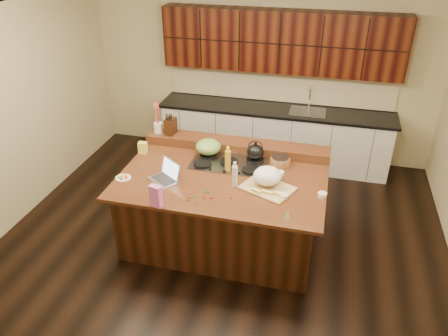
# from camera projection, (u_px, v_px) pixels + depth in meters

# --- Properties ---
(room) EXTENTS (5.52, 5.02, 2.72)m
(room) POSITION_uv_depth(u_px,v_px,m) (223.00, 143.00, 4.89)
(room) COLOR black
(room) RESTS_ON ground
(island) EXTENTS (2.40, 1.60, 0.92)m
(island) POSITION_uv_depth(u_px,v_px,m) (223.00, 208.00, 5.33)
(island) COLOR black
(island) RESTS_ON ground
(back_ledge) EXTENTS (2.40, 0.30, 0.12)m
(back_ledge) POSITION_uv_depth(u_px,v_px,m) (236.00, 145.00, 5.67)
(back_ledge) COLOR black
(back_ledge) RESTS_ON island
(cooktop) EXTENTS (0.92, 0.52, 0.05)m
(cooktop) POSITION_uv_depth(u_px,v_px,m) (229.00, 163.00, 5.35)
(cooktop) COLOR gray
(cooktop) RESTS_ON island
(back_counter) EXTENTS (3.70, 0.66, 2.40)m
(back_counter) POSITION_uv_depth(u_px,v_px,m) (276.00, 105.00, 6.88)
(back_counter) COLOR silver
(back_counter) RESTS_ON ground
(kettle) EXTENTS (0.24, 0.24, 0.19)m
(kettle) POSITION_uv_depth(u_px,v_px,m) (255.00, 152.00, 5.34)
(kettle) COLOR black
(kettle) RESTS_ON cooktop
(green_bowl) EXTENTS (0.35, 0.35, 0.18)m
(green_bowl) POSITION_uv_depth(u_px,v_px,m) (208.00, 147.00, 5.47)
(green_bowl) COLOR olive
(green_bowl) RESTS_ON cooktop
(laptop) EXTENTS (0.42, 0.40, 0.23)m
(laptop) POSITION_uv_depth(u_px,v_px,m) (167.00, 175.00, 5.01)
(laptop) COLOR #B7B7BC
(laptop) RESTS_ON island
(oil_bottle) EXTENTS (0.08, 0.08, 0.27)m
(oil_bottle) POSITION_uv_depth(u_px,v_px,m) (228.00, 161.00, 5.14)
(oil_bottle) COLOR gold
(oil_bottle) RESTS_ON island
(vinegar_bottle) EXTENTS (0.08, 0.08, 0.25)m
(vinegar_bottle) POSITION_uv_depth(u_px,v_px,m) (235.00, 176.00, 4.86)
(vinegar_bottle) COLOR silver
(vinegar_bottle) RESTS_ON island
(wooden_tray) EXTENTS (0.66, 0.59, 0.22)m
(wooden_tray) POSITION_uv_depth(u_px,v_px,m) (267.00, 179.00, 4.86)
(wooden_tray) COLOR tan
(wooden_tray) RESTS_ON island
(ramekin_a) EXTENTS (0.13, 0.13, 0.04)m
(ramekin_a) POSITION_uv_depth(u_px,v_px,m) (283.00, 196.00, 4.70)
(ramekin_a) COLOR white
(ramekin_a) RESTS_ON island
(ramekin_b) EXTENTS (0.11, 0.11, 0.04)m
(ramekin_b) POSITION_uv_depth(u_px,v_px,m) (322.00, 195.00, 4.72)
(ramekin_b) COLOR white
(ramekin_b) RESTS_ON island
(ramekin_c) EXTENTS (0.13, 0.13, 0.04)m
(ramekin_c) POSITION_uv_depth(u_px,v_px,m) (280.00, 173.00, 5.12)
(ramekin_c) COLOR white
(ramekin_c) RESTS_ON island
(strainer_bowl) EXTENTS (0.30, 0.30, 0.09)m
(strainer_bowl) POSITION_uv_depth(u_px,v_px,m) (280.00, 162.00, 5.32)
(strainer_bowl) COLOR #996B3F
(strainer_bowl) RESTS_ON island
(kitchen_timer) EXTENTS (0.09, 0.09, 0.07)m
(kitchen_timer) POSITION_uv_depth(u_px,v_px,m) (287.00, 213.00, 4.40)
(kitchen_timer) COLOR silver
(kitchen_timer) RESTS_ON island
(pink_bag) EXTENTS (0.14, 0.10, 0.24)m
(pink_bag) POSITION_uv_depth(u_px,v_px,m) (156.00, 196.00, 4.52)
(pink_bag) COLOR #E36BC2
(pink_bag) RESTS_ON island
(candy_plate) EXTENTS (0.23, 0.23, 0.01)m
(candy_plate) POSITION_uv_depth(u_px,v_px,m) (123.00, 178.00, 5.06)
(candy_plate) COLOR white
(candy_plate) RESTS_ON island
(package_box) EXTENTS (0.11, 0.08, 0.15)m
(package_box) POSITION_uv_depth(u_px,v_px,m) (143.00, 148.00, 5.56)
(package_box) COLOR #E1D74F
(package_box) RESTS_ON island
(utensil_crock) EXTENTS (0.14, 0.14, 0.14)m
(utensil_crock) POSITION_uv_depth(u_px,v_px,m) (158.00, 128.00, 5.83)
(utensil_crock) COLOR white
(utensil_crock) RESTS_ON back_ledge
(knife_block) EXTENTS (0.14, 0.19, 0.22)m
(knife_block) POSITION_uv_depth(u_px,v_px,m) (171.00, 126.00, 5.77)
(knife_block) COLOR black
(knife_block) RESTS_ON back_ledge
(gumdrop_0) EXTENTS (0.02, 0.02, 0.02)m
(gumdrop_0) POSITION_uv_depth(u_px,v_px,m) (231.00, 198.00, 4.69)
(gumdrop_0) COLOR red
(gumdrop_0) RESTS_ON island
(gumdrop_1) EXTENTS (0.02, 0.02, 0.02)m
(gumdrop_1) POSITION_uv_depth(u_px,v_px,m) (204.00, 191.00, 4.81)
(gumdrop_1) COLOR #198C26
(gumdrop_1) RESTS_ON island
(gumdrop_2) EXTENTS (0.02, 0.02, 0.02)m
(gumdrop_2) POSITION_uv_depth(u_px,v_px,m) (212.00, 198.00, 4.70)
(gumdrop_2) COLOR red
(gumdrop_2) RESTS_ON island
(gumdrop_3) EXTENTS (0.02, 0.02, 0.02)m
(gumdrop_3) POSITION_uv_depth(u_px,v_px,m) (194.00, 197.00, 4.71)
(gumdrop_3) COLOR #198C26
(gumdrop_3) RESTS_ON island
(gumdrop_4) EXTENTS (0.02, 0.02, 0.02)m
(gumdrop_4) POSITION_uv_depth(u_px,v_px,m) (211.00, 198.00, 4.69)
(gumdrop_4) COLOR red
(gumdrop_4) RESTS_ON island
(gumdrop_5) EXTENTS (0.02, 0.02, 0.02)m
(gumdrop_5) POSITION_uv_depth(u_px,v_px,m) (195.00, 202.00, 4.62)
(gumdrop_5) COLOR #198C26
(gumdrop_5) RESTS_ON island
(gumdrop_6) EXTENTS (0.02, 0.02, 0.02)m
(gumdrop_6) POSITION_uv_depth(u_px,v_px,m) (191.00, 197.00, 4.70)
(gumdrop_6) COLOR red
(gumdrop_6) RESTS_ON island
(gumdrop_7) EXTENTS (0.02, 0.02, 0.02)m
(gumdrop_7) POSITION_uv_depth(u_px,v_px,m) (188.00, 200.00, 4.66)
(gumdrop_7) COLOR #198C26
(gumdrop_7) RESTS_ON island
(gumdrop_8) EXTENTS (0.02, 0.02, 0.02)m
(gumdrop_8) POSITION_uv_depth(u_px,v_px,m) (204.00, 198.00, 4.70)
(gumdrop_8) COLOR red
(gumdrop_8) RESTS_ON island
(gumdrop_9) EXTENTS (0.02, 0.02, 0.02)m
(gumdrop_9) POSITION_uv_depth(u_px,v_px,m) (208.00, 192.00, 4.79)
(gumdrop_9) COLOR #198C26
(gumdrop_9) RESTS_ON island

